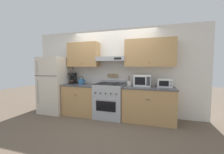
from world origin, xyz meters
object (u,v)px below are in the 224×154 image
at_px(utensil_crock, 129,83).
at_px(stove_range, 110,100).
at_px(toaster_oven, 165,83).
at_px(tea_kettle, 81,81).
at_px(coffee_maker, 73,78).
at_px(refrigerator, 55,85).
at_px(microwave, 142,80).

bearing_deg(utensil_crock, stove_range, -165.20).
xyz_separation_m(stove_range, toaster_oven, (1.46, 0.14, 0.53)).
distance_m(tea_kettle, coffee_maker, 0.33).
bearing_deg(refrigerator, microwave, 4.16).
bearing_deg(coffee_maker, tea_kettle, -6.58).
height_order(tea_kettle, microwave, microwave).
bearing_deg(stove_range, refrigerator, -178.77).
distance_m(stove_range, coffee_maker, 1.42).
xyz_separation_m(stove_range, tea_kettle, (-0.97, 0.14, 0.50)).
bearing_deg(refrigerator, utensil_crock, 4.37).
bearing_deg(utensil_crock, toaster_oven, -0.11).
height_order(refrigerator, utensil_crock, refrigerator).
bearing_deg(coffee_maker, utensil_crock, -1.14).
height_order(refrigerator, coffee_maker, refrigerator).
bearing_deg(coffee_maker, microwave, -0.48).
relative_size(stove_range, toaster_oven, 2.86).
distance_m(stove_range, toaster_oven, 1.56).
bearing_deg(microwave, tea_kettle, -179.45).
bearing_deg(toaster_oven, stove_range, -174.60).
bearing_deg(stove_range, coffee_maker, 172.19).
bearing_deg(toaster_oven, tea_kettle, 179.96).
xyz_separation_m(coffee_maker, microwave, (2.17, -0.02, -0.01)).
xyz_separation_m(stove_range, refrigerator, (-1.80, -0.04, 0.38)).
distance_m(microwave, utensil_crock, 0.37).
bearing_deg(stove_range, tea_kettle, 171.80).
relative_size(stove_range, microwave, 2.31).
bearing_deg(tea_kettle, coffee_maker, 173.42).
relative_size(microwave, toaster_oven, 1.24).
bearing_deg(refrigerator, coffee_maker, 22.31).
relative_size(refrigerator, tea_kettle, 7.04).
height_order(refrigerator, microwave, refrigerator).
relative_size(coffee_maker, microwave, 0.76).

